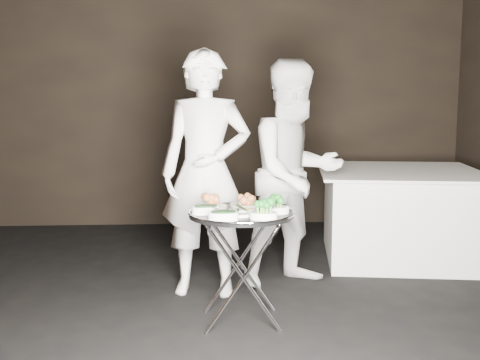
{
  "coord_description": "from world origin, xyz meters",
  "views": [
    {
      "loc": [
        -0.06,
        -3.57,
        1.52
      ],
      "look_at": [
        0.2,
        0.46,
        0.95
      ],
      "focal_mm": 45.0,
      "sensor_mm": 36.0,
      "label": 1
    }
  ],
  "objects": [
    {
      "name": "wall_back",
      "position": [
        0.0,
        3.52,
        1.5
      ],
      "size": [
        6.0,
        0.05,
        3.0
      ],
      "primitive_type": "cube",
      "color": "black",
      "rests_on": "floor"
    },
    {
      "name": "broccoli_bowl_a",
      "position": [
        0.42,
        0.26,
        0.79
      ],
      "size": [
        0.17,
        0.13,
        0.07
      ],
      "rotation": [
        0.0,
        0.0,
        0.02
      ],
      "color": "white",
      "rests_on": "serving_tray"
    },
    {
      "name": "waiter_right",
      "position": [
        0.68,
        1.14,
        0.9
      ],
      "size": [
        1.08,
        0.99,
        1.8
      ],
      "primitive_type": "imported",
      "rotation": [
        0.0,
        0.0,
        0.43
      ],
      "color": "white",
      "rests_on": "floor"
    },
    {
      "name": "spinach_bowl_b",
      "position": [
        0.07,
        0.07,
        0.79
      ],
      "size": [
        0.19,
        0.12,
        0.08
      ],
      "rotation": [
        0.0,
        0.0,
        -0.01
      ],
      "color": "white",
      "rests_on": "serving_tray"
    },
    {
      "name": "asparagus_plate_b",
      "position": [
        0.16,
        0.17,
        0.77
      ],
      "size": [
        0.18,
        0.11,
        0.04
      ],
      "rotation": [
        0.0,
        0.0,
        -0.09
      ],
      "color": "white",
      "rests_on": "serving_tray"
    },
    {
      "name": "dining_table",
      "position": [
        1.77,
        1.85,
        0.42
      ],
      "size": [
        1.46,
        1.46,
        0.84
      ],
      "rotation": [
        0.0,
        0.0,
        -0.15
      ],
      "color": "white",
      "rests_on": "floor"
    },
    {
      "name": "asparagus_plate_a",
      "position": [
        0.2,
        0.32,
        0.77
      ],
      "size": [
        0.22,
        0.16,
        0.04
      ],
      "rotation": [
        0.0,
        0.0,
        0.26
      ],
      "color": "white",
      "rests_on": "serving_tray"
    },
    {
      "name": "broccoli_bowl_b",
      "position": [
        0.32,
        0.09,
        0.79
      ],
      "size": [
        0.19,
        0.15,
        0.07
      ],
      "rotation": [
        0.0,
        0.0,
        -0.15
      ],
      "color": "white",
      "rests_on": "serving_tray"
    },
    {
      "name": "tray_stand",
      "position": [
        0.2,
        0.31,
        0.42
      ],
      "size": [
        0.5,
        0.43,
        0.74
      ],
      "rotation": [
        0.0,
        0.0,
        0.05
      ],
      "color": "silver",
      "rests_on": "floor"
    },
    {
      "name": "spinach_bowl_a",
      "position": [
        -0.04,
        0.28,
        0.79
      ],
      "size": [
        0.21,
        0.16,
        0.08
      ],
      "rotation": [
        0.0,
        0.0,
        0.26
      ],
      "color": "white",
      "rests_on": "serving_tray"
    },
    {
      "name": "greens_bowl",
      "position": [
        0.42,
        0.44,
        0.79
      ],
      "size": [
        0.12,
        0.12,
        0.07
      ],
      "rotation": [
        0.0,
        0.0,
        -0.09
      ],
      "color": "white",
      "rests_on": "serving_tray"
    },
    {
      "name": "serving_tray",
      "position": [
        0.2,
        0.31,
        0.75
      ],
      "size": [
        0.71,
        0.71,
        0.04
      ],
      "color": "black",
      "rests_on": "tray_stand"
    },
    {
      "name": "potato_plate_b",
      "position": [
        0.24,
        0.53,
        0.79
      ],
      "size": [
        0.22,
        0.22,
        0.08
      ],
      "rotation": [
        0.0,
        0.0,
        -0.05
      ],
      "color": "beige",
      "rests_on": "serving_tray"
    },
    {
      "name": "serving_utensils",
      "position": [
        0.21,
        0.38,
        0.81
      ],
      "size": [
        0.58,
        0.41,
        0.01
      ],
      "color": "silver",
      "rests_on": "serving_tray"
    },
    {
      "name": "potato_plate_a",
      "position": [
        0.0,
        0.47,
        0.79
      ],
      "size": [
        0.21,
        0.21,
        0.08
      ],
      "rotation": [
        0.0,
        0.0,
        -0.09
      ],
      "color": "beige",
      "rests_on": "serving_tray"
    },
    {
      "name": "floor",
      "position": [
        0.0,
        0.0,
        -0.03
      ],
      "size": [
        6.0,
        7.0,
        0.05
      ],
      "primitive_type": "cube",
      "color": "black",
      "rests_on": "ground"
    },
    {
      "name": "waiter_left",
      "position": [
        -0.04,
        0.96,
        0.94
      ],
      "size": [
        0.74,
        0.55,
        1.87
      ],
      "primitive_type": "imported",
      "rotation": [
        0.0,
        0.0,
        -0.15
      ],
      "color": "white",
      "rests_on": "floor"
    }
  ]
}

